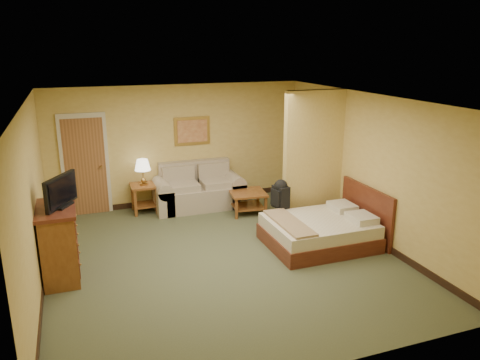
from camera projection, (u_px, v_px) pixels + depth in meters
name	position (u px, v px, depth m)	size (l,w,h in m)	color
floor	(222.00, 257.00, 7.76)	(6.00, 6.00, 0.00)	#4A5134
ceiling	(220.00, 100.00, 7.03)	(6.00, 6.00, 0.00)	white
back_wall	(179.00, 145.00, 10.10)	(5.50, 0.02, 2.60)	#D3B25A
left_wall	(32.00, 202.00, 6.49)	(0.02, 6.00, 2.60)	#D3B25A
right_wall	(368.00, 167.00, 8.30)	(0.02, 6.00, 2.60)	#D3B25A
partition	(313.00, 159.00, 8.93)	(1.20, 0.15, 2.60)	#D3B25A
door	(85.00, 165.00, 9.50)	(0.94, 0.16, 2.10)	beige
baseboard	(181.00, 200.00, 10.44)	(5.50, 0.02, 0.12)	black
loveseat	(199.00, 193.00, 10.09)	(1.90, 0.88, 0.96)	tan
side_table	(144.00, 194.00, 9.76)	(0.54, 0.54, 0.60)	brown
table_lamp	(143.00, 166.00, 9.59)	(0.33, 0.33, 0.54)	#A2793B
coffee_table	(248.00, 198.00, 9.72)	(0.80, 0.80, 0.46)	brown
wall_picture	(192.00, 131.00, 10.09)	(0.79, 0.04, 0.61)	#B78E3F
dresser	(59.00, 243.00, 6.95)	(0.55, 1.05, 1.12)	brown
tv	(61.00, 192.00, 6.77)	(0.44, 0.69, 0.47)	black
bed	(322.00, 230.00, 8.19)	(1.88, 1.51, 0.98)	#511F13
backpack	(281.00, 193.00, 8.64)	(0.27, 0.35, 0.54)	black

